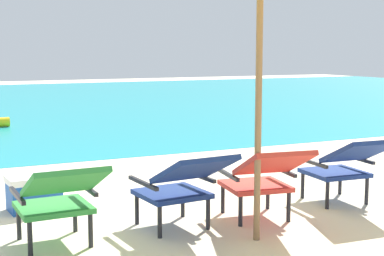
{
  "coord_description": "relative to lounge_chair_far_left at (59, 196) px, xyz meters",
  "views": [
    {
      "loc": [
        -2.25,
        -4.16,
        1.45
      ],
      "look_at": [
        0.0,
        0.54,
        0.75
      ],
      "focal_mm": 54.41,
      "sensor_mm": 36.0,
      "label": 1
    }
  ],
  "objects": [
    {
      "name": "lounge_chair_far_right",
      "position": [
        2.69,
        0.07,
        0.0
      ],
      "size": [
        0.6,
        0.91,
        0.68
      ],
      "color": "navy",
      "rests_on": "ground_plane"
    },
    {
      "name": "lounge_chair_far_left",
      "position": [
        0.0,
        0.0,
        0.0
      ],
      "size": [
        0.56,
        0.88,
        0.68
      ],
      "color": "#338E3D",
      "rests_on": "ground_plane"
    },
    {
      "name": "cooler_box",
      "position": [
        0.04,
        1.18,
        -0.24
      ],
      "size": [
        0.49,
        0.35,
        0.32
      ],
      "color": "#194CA5",
      "rests_on": "ground_plane"
    },
    {
      "name": "lounge_chair_near_left",
      "position": [
        0.98,
        -0.0,
        0.0
      ],
      "size": [
        0.6,
        0.91,
        0.68
      ],
      "color": "navy",
      "rests_on": "ground_plane"
    },
    {
      "name": "lounge_chair_near_right",
      "position": [
        1.71,
        -0.06,
        0.0
      ],
      "size": [
        0.66,
        0.94,
        0.68
      ],
      "color": "red",
      "rests_on": "ground_plane"
    },
    {
      "name": "ground_plane",
      "position": [
        1.35,
        4.06,
        -0.4
      ],
      "size": [
        40.0,
        40.0,
        0.0
      ],
      "primitive_type": "plane",
      "color": "beige"
    },
    {
      "name": "ocean_band",
      "position": [
        1.35,
        12.26,
        -0.4
      ],
      "size": [
        40.0,
        18.0,
        0.01
      ],
      "primitive_type": "cube",
      "color": "teal",
      "rests_on": "ground_plane"
    }
  ]
}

